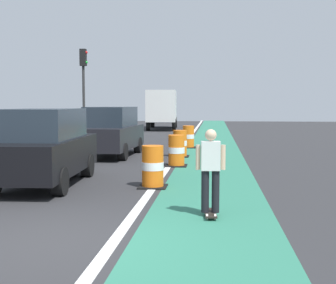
{
  "coord_description": "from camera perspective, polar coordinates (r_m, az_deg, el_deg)",
  "views": [
    {
      "loc": [
        2.46,
        -6.87,
        2.18
      ],
      "look_at": [
        1.17,
        5.91,
        1.1
      ],
      "focal_mm": 49.17,
      "sensor_mm": 36.0,
      "label": 1
    }
  ],
  "objects": [
    {
      "name": "ground_plane",
      "position": [
        7.62,
        -13.67,
        -11.95
      ],
      "size": [
        100.0,
        100.0,
        0.0
      ],
      "primitive_type": "plane",
      "color": "#2D2D30"
    },
    {
      "name": "bike_lane_strip",
      "position": [
        19.0,
        5.54,
        -1.8
      ],
      "size": [
        2.5,
        80.0,
        0.01
      ],
      "primitive_type": "cube",
      "color": "#2D755B",
      "rests_on": "ground"
    },
    {
      "name": "lane_divider_stripe",
      "position": [
        19.06,
        1.02,
        -1.75
      ],
      "size": [
        0.2,
        80.0,
        0.01
      ],
      "primitive_type": "cube",
      "color": "silver",
      "rests_on": "ground"
    },
    {
      "name": "skateboarder_on_lane",
      "position": [
        8.87,
        5.29,
        -3.43
      ],
      "size": [
        0.57,
        0.81,
        1.69
      ],
      "color": "black",
      "rests_on": "ground"
    },
    {
      "name": "parked_suv_nearest",
      "position": [
        12.69,
        -15.08,
        -0.53
      ],
      "size": [
        2.08,
        4.68,
        2.04
      ],
      "color": "black",
      "rests_on": "ground"
    },
    {
      "name": "parked_suv_second",
      "position": [
        19.16,
        -7.02,
        1.34
      ],
      "size": [
        2.05,
        4.66,
        2.04
      ],
      "color": "black",
      "rests_on": "ground"
    },
    {
      "name": "traffic_barrel_front",
      "position": [
        11.94,
        -1.91,
        -3.13
      ],
      "size": [
        0.73,
        0.73,
        1.09
      ],
      "color": "orange",
      "rests_on": "ground"
    },
    {
      "name": "traffic_barrel_mid",
      "position": [
        15.96,
        1.05,
        -1.12
      ],
      "size": [
        0.73,
        0.73,
        1.09
      ],
      "color": "orange",
      "rests_on": "ground"
    },
    {
      "name": "traffic_barrel_back",
      "position": [
        18.79,
        1.49,
        -0.23
      ],
      "size": [
        0.73,
        0.73,
        1.09
      ],
      "color": "orange",
      "rests_on": "ground"
    },
    {
      "name": "traffic_barrel_far",
      "position": [
        22.61,
        2.54,
        0.62
      ],
      "size": [
        0.73,
        0.73,
        1.09
      ],
      "color": "orange",
      "rests_on": "ground"
    },
    {
      "name": "delivery_truck_down_block",
      "position": [
        39.02,
        -0.69,
        4.31
      ],
      "size": [
        2.77,
        7.73,
        3.23
      ],
      "color": "silver",
      "rests_on": "ground"
    },
    {
      "name": "traffic_light_corner",
      "position": [
        25.47,
        -10.42,
        7.69
      ],
      "size": [
        0.41,
        0.32,
        5.1
      ],
      "color": "#2D2D2D",
      "rests_on": "ground"
    },
    {
      "name": "pedestrian_crossing",
      "position": [
        26.83,
        -8.32,
        1.94
      ],
      "size": [
        0.34,
        0.2,
        1.61
      ],
      "color": "#33333D",
      "rests_on": "ground"
    }
  ]
}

